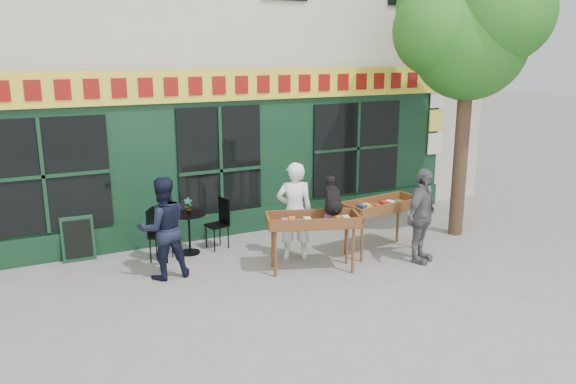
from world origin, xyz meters
name	(u,v)px	position (x,y,z in m)	size (l,w,h in m)	color
ground	(271,275)	(0.00, 0.00, 0.00)	(80.00, 80.00, 0.00)	slate
street_tree	(470,25)	(4.34, 0.36, 4.11)	(3.05, 2.90, 5.60)	#382619
book_cart_center	(312,224)	(0.72, -0.10, 0.82)	(1.62, 1.09, 0.99)	brown
dog	(333,195)	(1.07, -0.15, 1.29)	(0.34, 0.60, 0.60)	black
woman	(294,211)	(0.72, 0.55, 0.88)	(0.64, 0.42, 1.76)	white
book_cart_right	(382,209)	(2.31, 0.14, 0.82)	(1.56, 0.79, 0.99)	brown
man_right	(421,216)	(2.61, -0.61, 0.84)	(0.98, 0.41, 1.68)	#545459
bistro_table	(189,225)	(-0.89, 1.62, 0.54)	(0.60, 0.60, 0.76)	black
bistro_chair_left	(156,230)	(-1.51, 1.57, 0.56)	(0.50, 0.50, 0.95)	black
bistro_chair_right	(221,219)	(-0.25, 1.69, 0.56)	(0.43, 0.42, 0.95)	black
potted_plant	(188,206)	(-0.89, 1.62, 0.91)	(0.15, 0.10, 0.29)	gray
man_left	(163,228)	(-1.59, 0.72, 0.84)	(0.82, 0.64, 1.69)	black
chalkboard	(78,239)	(-2.75, 2.19, 0.40)	(0.57, 0.22, 0.79)	black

